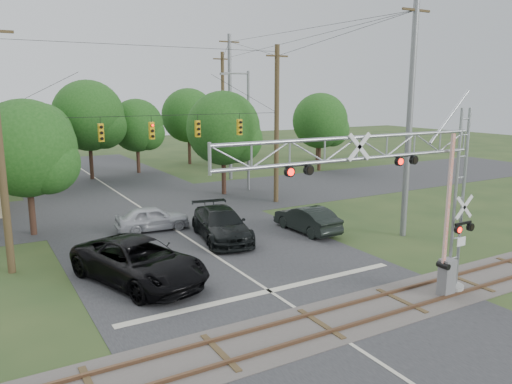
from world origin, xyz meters
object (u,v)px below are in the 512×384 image
traffic_signal_span (166,130)px  car_dark (221,224)px  sedan_silver (152,218)px  streetlight (246,125)px  pickup_black (139,261)px  crossing_gantry (401,189)px

traffic_signal_span → car_dark: 8.33m
traffic_signal_span → sedan_silver: 6.18m
streetlight → pickup_black: bearing=-131.8°
pickup_black → sedan_silver: bearing=49.2°
pickup_black → sedan_silver: (3.22, 7.81, -0.22)m
car_dark → sedan_silver: 4.67m
sedan_silver → streetlight: bearing=-49.5°
crossing_gantry → sedan_silver: 16.51m
car_dark → streetlight: 15.05m
pickup_black → car_dark: size_ratio=1.14×
crossing_gantry → car_dark: size_ratio=1.91×
car_dark → traffic_signal_span: bearing=106.2°
traffic_signal_span → pickup_black: traffic_signal_span is taller
pickup_black → car_dark: bearing=15.7°
sedan_silver → traffic_signal_span: bearing=-31.0°
sedan_silver → streetlight: (10.89, 8.00, 4.76)m
sedan_silver → pickup_black: bearing=161.8°
crossing_gantry → traffic_signal_span: traffic_signal_span is taller
traffic_signal_span → crossing_gantry: bearing=-82.9°
car_dark → streetlight: (8.15, 11.77, 4.63)m
traffic_signal_span → car_dark: (0.66, -6.72, -4.88)m
pickup_black → car_dark: (5.96, 4.04, -0.08)m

